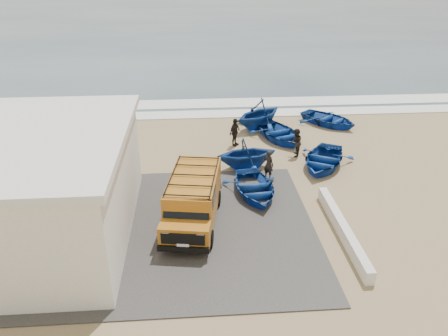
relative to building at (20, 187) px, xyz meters
name	(u,v)px	position (x,y,z in m)	size (l,w,h in m)	color
ground	(214,202)	(7.50, 2.00, -2.16)	(160.00, 160.00, 0.00)	#9D835B
slab	(168,228)	(5.50, 0.00, -2.14)	(12.00, 10.00, 0.05)	#403D3B
ocean	(195,24)	(7.50, 58.00, -2.16)	(180.00, 88.00, 0.01)	#385166
surf_line	(205,114)	(7.50, 14.00, -2.13)	(180.00, 1.60, 0.06)	white
surf_wash	(204,104)	(7.50, 16.50, -2.14)	(180.00, 2.20, 0.04)	white
building	(20,187)	(0.00, 0.00, 0.00)	(8.40, 9.40, 4.30)	white
parapet	(343,229)	(12.50, -1.00, -1.89)	(0.35, 6.00, 0.55)	silver
van	(193,198)	(6.56, 0.47, -1.03)	(2.66, 5.14, 2.10)	#B26B1A
boat_near_left	(254,188)	(9.42, 2.50, -1.78)	(2.65, 3.71, 0.77)	navy
boat_near_right	(323,159)	(13.45, 5.25, -1.75)	(2.87, 4.02, 0.83)	navy
boat_mid_left	(246,153)	(9.38, 5.39, -1.33)	(2.73, 3.16, 1.66)	navy
boat_mid_right	(280,133)	(11.86, 9.12, -1.74)	(2.93, 4.10, 0.85)	navy
boat_far_left	(259,114)	(10.87, 11.16, -1.19)	(3.19, 3.69, 1.94)	navy
boat_far_right	(329,119)	(15.56, 11.40, -1.76)	(2.78, 3.89, 0.81)	navy
fisherman_front	(269,164)	(10.35, 4.16, -1.41)	(0.55, 0.36, 1.51)	black
fisherman_middle	(296,143)	(12.29, 6.69, -1.36)	(0.78, 0.61, 1.60)	black
fisherman_back	(235,132)	(9.07, 8.44, -1.33)	(0.97, 0.41, 1.66)	black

